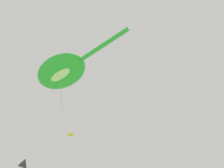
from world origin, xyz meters
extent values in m
ellipsoid|color=green|center=(-4.52, 14.88, 17.86)|extent=(4.65, 5.21, 0.88)
cylinder|color=green|center=(-2.51, 11.09, 17.73)|extent=(2.27, 3.90, 0.32)
ellipsoid|color=white|center=(-4.52, 14.88, 17.46)|extent=(1.52, 2.01, 0.32)
cone|color=black|center=(-4.38, 27.40, 17.12)|extent=(1.13, 1.39, 1.24)
ellipsoid|color=yellow|center=(0.48, 28.76, 23.63)|extent=(0.96, 0.98, 0.24)
camera|label=1|loc=(-5.97, 2.50, 1.91)|focal=40.31mm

